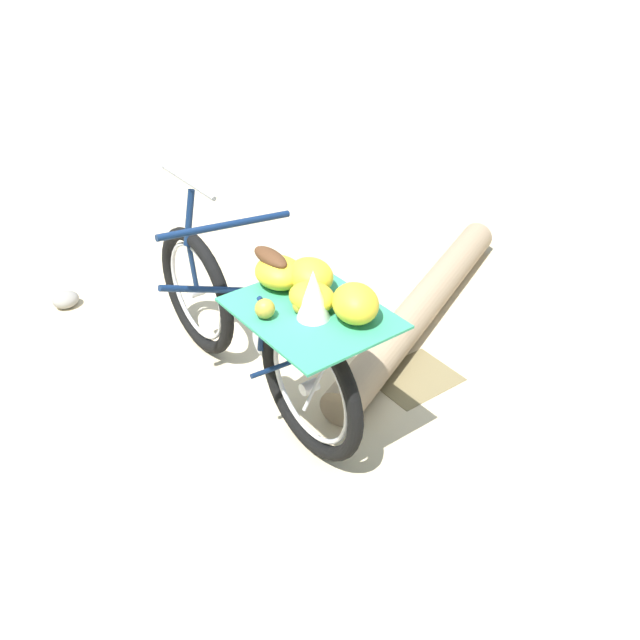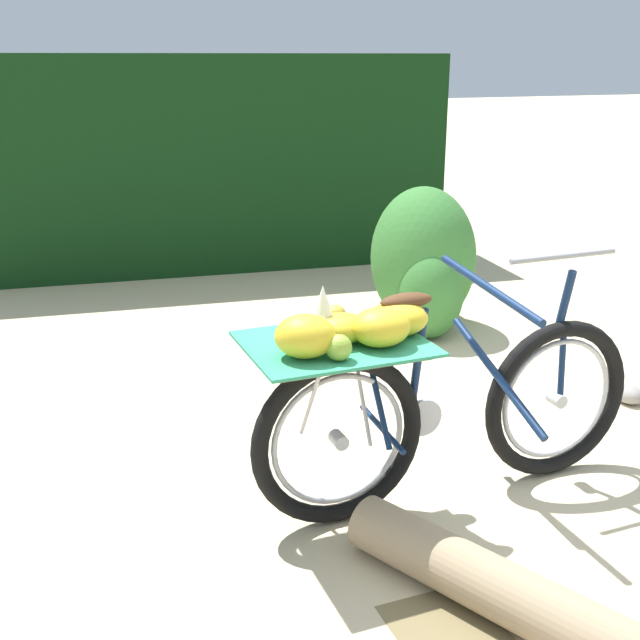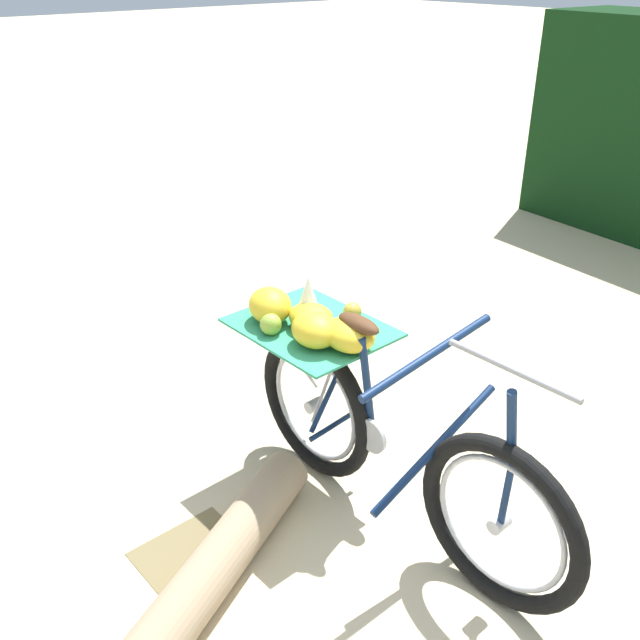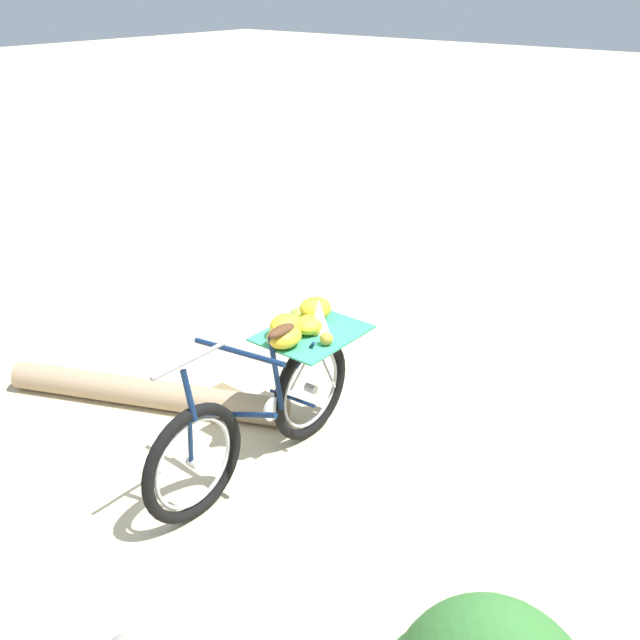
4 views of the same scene
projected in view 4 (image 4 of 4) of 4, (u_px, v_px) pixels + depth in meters
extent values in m
plane|color=beige|center=(277.00, 483.00, 4.49)|extent=(60.00, 60.00, 0.00)
torus|color=black|center=(194.00, 463.00, 4.07)|extent=(0.08, 0.73, 0.73)
torus|color=#B7B7BC|center=(194.00, 463.00, 4.07)|extent=(0.03, 0.57, 0.57)
cylinder|color=#B7B7BC|center=(194.00, 463.00, 4.07)|extent=(0.08, 0.06, 0.06)
torus|color=black|center=(311.00, 389.00, 4.81)|extent=(0.08, 0.73, 0.73)
torus|color=#B7B7BC|center=(311.00, 389.00, 4.81)|extent=(0.03, 0.57, 0.57)
cylinder|color=#B7B7BC|center=(311.00, 389.00, 4.81)|extent=(0.08, 0.06, 0.06)
cylinder|color=#0F2347|center=(233.00, 414.00, 4.23)|extent=(0.70, 0.04, 0.30)
cylinder|color=#0F2347|center=(238.00, 352.00, 4.11)|extent=(0.71, 0.04, 0.11)
cylinder|color=#0F2347|center=(276.00, 373.00, 4.45)|extent=(0.11, 0.04, 0.49)
cylinder|color=#0F2347|center=(292.00, 398.00, 4.67)|extent=(0.38, 0.03, 0.05)
cylinder|color=#0F2347|center=(296.00, 368.00, 4.61)|extent=(0.32, 0.03, 0.47)
cylinder|color=#0F2347|center=(191.00, 442.00, 4.00)|extent=(0.05, 0.03, 0.30)
cylinder|color=#0F2347|center=(189.00, 395.00, 3.89)|extent=(0.10, 0.04, 0.30)
cylinder|color=gray|center=(190.00, 360.00, 3.82)|extent=(0.03, 0.52, 0.02)
ellipsoid|color=#4C2D19|center=(281.00, 331.00, 4.38)|extent=(0.09, 0.22, 0.06)
cylinder|color=#B7B7BC|center=(273.00, 409.00, 4.53)|extent=(0.02, 0.16, 0.16)
cylinder|color=#B7B7BC|center=(301.00, 369.00, 4.66)|extent=(0.20, 0.02, 0.39)
cylinder|color=#B7B7BC|center=(322.00, 357.00, 4.81)|extent=(0.24, 0.02, 0.39)
cube|color=brown|center=(312.00, 336.00, 4.66)|extent=(0.45, 0.60, 0.02)
cube|color=#33936B|center=(312.00, 333.00, 4.65)|extent=(0.55, 0.69, 0.01)
ellipsoid|color=gold|center=(286.00, 325.00, 4.57)|extent=(0.22, 0.25, 0.15)
ellipsoid|color=gold|center=(309.00, 325.00, 4.62)|extent=(0.21, 0.23, 0.11)
ellipsoid|color=gold|center=(284.00, 337.00, 4.44)|extent=(0.21, 0.24, 0.13)
ellipsoid|color=gold|center=(315.00, 309.00, 4.78)|extent=(0.25, 0.27, 0.16)
sphere|color=gold|center=(315.00, 330.00, 4.59)|extent=(0.07, 0.07, 0.07)
sphere|color=#B29333|center=(327.00, 339.00, 4.47)|extent=(0.08, 0.08, 0.08)
sphere|color=#8CAD38|center=(297.00, 315.00, 4.77)|extent=(0.10, 0.10, 0.10)
cone|color=white|center=(319.00, 316.00, 4.61)|extent=(0.14, 0.14, 0.22)
cylinder|color=#9E8466|center=(147.00, 393.00, 5.26)|extent=(2.04, 1.09, 0.21)
cube|color=olive|center=(225.00, 401.00, 5.34)|extent=(0.44, 0.36, 0.01)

